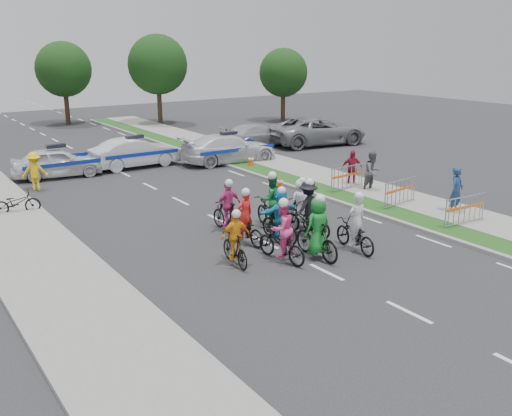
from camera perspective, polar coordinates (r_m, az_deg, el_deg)
ground at (r=16.33m, az=7.06°, el=-6.40°), size 90.00×90.00×0.00m
curb_right at (r=23.06m, az=8.44°, el=0.53°), size 0.20×60.00×0.12m
grass_strip at (r=23.52m, az=9.69°, el=0.78°), size 1.20×60.00×0.11m
sidewalk_right at (r=24.77m, az=12.71°, el=1.43°), size 2.40×60.00×0.13m
sidewalk_left at (r=17.72m, az=-20.55°, el=-5.27°), size 3.00×60.00×0.13m
rider_0 at (r=17.89m, az=9.89°, el=-2.30°), size 0.87×1.94×1.91m
rider_1 at (r=17.04m, az=6.15°, el=-2.56°), size 0.85×1.93×2.02m
rider_2 at (r=16.77m, az=2.56°, el=-3.01°), size 0.91×1.99×1.96m
rider_3 at (r=16.50m, az=-2.09°, el=-3.56°), size 0.89×1.67×1.71m
rider_4 at (r=19.00m, az=5.14°, el=-0.58°), size 1.21×2.05×1.99m
rider_5 at (r=18.42m, az=2.41°, el=-1.03°), size 1.50×1.79×1.85m
rider_6 at (r=18.25m, az=-1.16°, el=-1.72°), size 0.82×1.88×1.86m
rider_7 at (r=19.85m, az=4.45°, el=0.01°), size 0.82×1.78×1.82m
rider_8 at (r=19.66m, az=1.48°, el=0.03°), size 1.00×2.09×2.05m
rider_9 at (r=19.38m, az=-2.80°, el=-0.35°), size 0.96×1.80×1.86m
police_car_0 at (r=28.86m, az=-19.26°, el=4.33°), size 4.39×2.28×1.43m
police_car_1 at (r=30.10m, az=-11.96°, el=5.43°), size 4.59×1.71×1.50m
police_car_2 at (r=30.61m, az=-2.73°, el=5.96°), size 5.45×2.74×1.52m
civilian_sedan at (r=35.48m, az=0.11°, el=7.30°), size 4.87×2.25×1.38m
civilian_suv at (r=36.20m, az=6.20°, el=7.68°), size 6.62×3.80×1.74m
spectator_0 at (r=22.53m, az=19.40°, el=1.62°), size 0.74×0.57×1.82m
spectator_1 at (r=24.97m, az=11.58°, el=3.56°), size 0.87×0.67×1.78m
spectator_2 at (r=25.82m, az=9.55°, el=3.92°), size 1.02×0.85×1.63m
marshal_hiviz at (r=26.56m, az=-21.25°, el=3.42°), size 1.23×0.95×1.68m
barrier_0 at (r=21.19m, az=20.15°, el=-0.33°), size 2.03×0.65×1.12m
barrier_1 at (r=22.94m, az=14.20°, el=1.42°), size 2.05×0.74×1.12m
barrier_2 at (r=24.96m, az=9.08°, el=2.91°), size 2.03×0.65×1.12m
cone_0 at (r=24.67m, az=2.40°, el=2.42°), size 0.40×0.40×0.70m
cone_1 at (r=29.41m, az=-0.51°, el=4.72°), size 0.40×0.40×0.70m
parked_bike at (r=23.21m, az=-22.83°, el=0.49°), size 1.77×0.88×0.89m
tree_1 at (r=45.44m, az=-9.80°, el=13.95°), size 4.55×4.55×6.82m
tree_2 at (r=46.67m, az=2.76°, el=13.35°), size 3.85×3.85×5.77m
tree_4 at (r=47.10m, az=-18.70°, el=12.99°), size 4.20×4.20×6.30m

